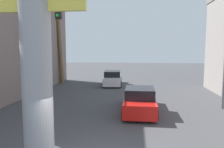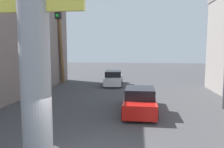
{
  "view_description": "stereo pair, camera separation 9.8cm",
  "coord_description": "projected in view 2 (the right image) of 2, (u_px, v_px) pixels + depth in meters",
  "views": [
    {
      "loc": [
        1.35,
        -6.38,
        3.89
      ],
      "look_at": [
        0.0,
        5.74,
        2.51
      ],
      "focal_mm": 35.0,
      "sensor_mm": 36.0,
      "label": 1
    },
    {
      "loc": [
        1.44,
        -6.37,
        3.89
      ],
      "look_at": [
        0.0,
        5.74,
        2.51
      ],
      "focal_mm": 35.0,
      "sensor_mm": 36.0,
      "label": 2
    }
  ],
  "objects": [
    {
      "name": "car_lead",
      "position": [
        140.0,
        101.0,
        13.62
      ],
      "size": [
        2.05,
        4.97,
        1.56
      ],
      "color": "black",
      "rests_on": "ground"
    },
    {
      "name": "car_far",
      "position": [
        113.0,
        78.0,
        23.87
      ],
      "size": [
        2.19,
        4.74,
        1.56
      ],
      "color": "black",
      "rests_on": "ground"
    },
    {
      "name": "ground_plane",
      "position": [
        119.0,
        100.0,
        16.76
      ],
      "size": [
        94.06,
        94.06,
        0.0
      ],
      "primitive_type": "plane",
      "color": "#424244"
    },
    {
      "name": "street_lamp",
      "position": [
        222.0,
        37.0,
        13.86
      ],
      "size": [
        2.35,
        0.28,
        7.8
      ],
      "color": "#59595E",
      "rests_on": "ground"
    },
    {
      "name": "palm_tree_far_left",
      "position": [
        61.0,
        39.0,
        24.68
      ],
      "size": [
        2.36,
        2.46,
        8.99
      ],
      "color": "brown",
      "rests_on": "ground"
    },
    {
      "name": "neon_sign_pole",
      "position": [
        34.0,
        32.0,
        6.24
      ],
      "size": [
        2.96,
        1.41,
        10.17
      ],
      "color": "#9E9EA3",
      "rests_on": "ground"
    },
    {
      "name": "palm_tree_mid_left",
      "position": [
        28.0,
        26.0,
        17.08
      ],
      "size": [
        3.14,
        3.29,
        8.71
      ],
      "color": "brown",
      "rests_on": "ground"
    }
  ]
}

